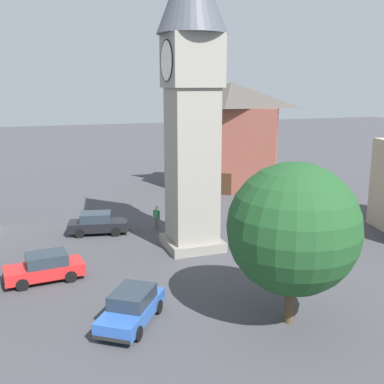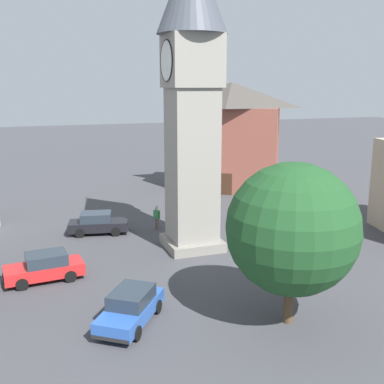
{
  "view_description": "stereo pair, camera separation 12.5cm",
  "coord_description": "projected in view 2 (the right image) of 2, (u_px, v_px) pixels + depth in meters",
  "views": [
    {
      "loc": [
        26.96,
        -9.68,
        10.29
      ],
      "look_at": [
        0.0,
        0.0,
        3.69
      ],
      "focal_mm": 43.4,
      "sensor_mm": 36.0,
      "label": 1
    },
    {
      "loc": [
        27.0,
        -9.56,
        10.29
      ],
      "look_at": [
        0.0,
        0.0,
        3.69
      ],
      "focal_mm": 43.4,
      "sensor_mm": 36.0,
      "label": 2
    }
  ],
  "objects": [
    {
      "name": "ground_plane",
      "position": [
        192.0,
        247.0,
        30.23
      ],
      "size": [
        200.0,
        200.0,
        0.0
      ],
      "primitive_type": "plane",
      "color": "#424247"
    },
    {
      "name": "clock_tower",
      "position": [
        192.0,
        75.0,
        27.78
      ],
      "size": [
        4.22,
        4.22,
        18.71
      ],
      "color": "gray",
      "rests_on": "ground"
    },
    {
      "name": "car_blue_kerb",
      "position": [
        282.0,
        215.0,
        34.85
      ],
      "size": [
        4.09,
        4.13,
        1.53
      ],
      "color": "white",
      "rests_on": "ground"
    },
    {
      "name": "car_silver_kerb",
      "position": [
        98.0,
        223.0,
        32.84
      ],
      "size": [
        2.51,
        4.39,
        1.53
      ],
      "color": "black",
      "rests_on": "ground"
    },
    {
      "name": "car_red_corner",
      "position": [
        45.0,
        267.0,
        24.91
      ],
      "size": [
        2.1,
        4.27,
        1.53
      ],
      "color": "red",
      "rests_on": "ground"
    },
    {
      "name": "car_white_side",
      "position": [
        131.0,
        307.0,
        20.4
      ],
      "size": [
        4.33,
        3.78,
        1.53
      ],
      "color": "#2D5BB7",
      "rests_on": "ground"
    },
    {
      "name": "pedestrian",
      "position": [
        157.0,
        215.0,
        33.86
      ],
      "size": [
        0.42,
        0.43,
        1.69
      ],
      "color": "#706656",
      "rests_on": "ground"
    },
    {
      "name": "tree",
      "position": [
        292.0,
        229.0,
        19.7
      ],
      "size": [
        5.73,
        5.73,
        7.21
      ],
      "color": "brown",
      "rests_on": "ground"
    },
    {
      "name": "building_corner_back",
      "position": [
        231.0,
        136.0,
        45.93
      ],
      "size": [
        9.84,
        11.13,
        10.6
      ],
      "color": "#995142",
      "rests_on": "ground"
    }
  ]
}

